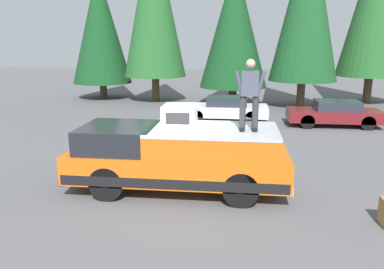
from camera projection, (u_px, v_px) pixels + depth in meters
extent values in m
plane|color=#565659|center=(175.00, 190.00, 9.87)|extent=(90.00, 90.00, 0.00)
cube|color=orange|center=(178.00, 163.00, 9.74)|extent=(2.00, 5.50, 0.70)
cube|color=black|center=(178.00, 171.00, 9.79)|extent=(2.01, 5.39, 0.24)
cube|color=black|center=(119.00, 137.00, 9.77)|extent=(1.84, 1.87, 0.60)
cube|color=orange|center=(213.00, 141.00, 9.50)|extent=(1.92, 3.19, 0.52)
cube|color=#B7BABF|center=(213.00, 130.00, 9.43)|extent=(1.94, 3.19, 0.08)
cube|color=#232326|center=(78.00, 169.00, 10.12)|extent=(1.96, 0.16, 0.20)
cube|color=#B2B5BA|center=(285.00, 178.00, 9.50)|extent=(1.96, 0.16, 0.20)
cylinder|color=black|center=(107.00, 183.00, 9.17)|extent=(0.30, 0.84, 0.84)
cylinder|color=black|center=(127.00, 162.00, 10.81)|extent=(0.30, 0.84, 0.84)
cylinder|color=black|center=(241.00, 189.00, 8.81)|extent=(0.30, 0.84, 0.84)
cylinder|color=black|center=(240.00, 166.00, 10.45)|extent=(0.30, 0.84, 0.84)
cube|color=white|center=(180.00, 116.00, 9.57)|extent=(0.64, 0.84, 0.52)
cube|color=#2D2D30|center=(178.00, 119.00, 9.26)|extent=(0.01, 0.59, 0.29)
cube|color=#99999E|center=(179.00, 105.00, 9.51)|extent=(0.58, 0.76, 0.04)
cylinder|color=#333338|center=(255.00, 114.00, 9.04)|extent=(0.15, 0.15, 0.84)
cube|color=black|center=(255.00, 130.00, 9.09)|extent=(0.26, 0.11, 0.08)
cylinder|color=#333338|center=(242.00, 113.00, 9.07)|extent=(0.15, 0.15, 0.84)
cube|color=black|center=(242.00, 129.00, 9.12)|extent=(0.26, 0.11, 0.08)
cube|color=#474C5B|center=(250.00, 83.00, 8.88)|extent=(0.24, 0.40, 0.58)
sphere|color=tan|center=(251.00, 64.00, 8.78)|extent=(0.22, 0.22, 0.22)
cylinder|color=#474C5B|center=(261.00, 84.00, 8.83)|extent=(0.09, 0.23, 0.58)
cylinder|color=#474C5B|center=(239.00, 83.00, 8.88)|extent=(0.09, 0.23, 0.58)
cube|color=maroon|center=(334.00, 115.00, 17.26)|extent=(1.64, 4.10, 0.50)
cube|color=#282D38|center=(337.00, 105.00, 17.13)|extent=(1.31, 1.89, 0.42)
cylinder|color=black|center=(307.00, 122.00, 16.75)|extent=(0.20, 0.62, 0.62)
cylinder|color=black|center=(302.00, 116.00, 18.14)|extent=(0.20, 0.62, 0.62)
cylinder|color=black|center=(368.00, 123.00, 16.46)|extent=(0.20, 0.62, 0.62)
cylinder|color=black|center=(358.00, 117.00, 17.85)|extent=(0.20, 0.62, 0.62)
cube|color=white|center=(225.00, 110.00, 18.45)|extent=(1.64, 4.10, 0.50)
cube|color=#282D38|center=(227.00, 101.00, 18.33)|extent=(1.31, 1.89, 0.42)
cylinder|color=black|center=(197.00, 116.00, 17.94)|extent=(0.20, 0.62, 0.62)
cylinder|color=black|center=(200.00, 111.00, 19.33)|extent=(0.20, 0.62, 0.62)
cylinder|color=black|center=(251.00, 118.00, 17.65)|extent=(0.20, 0.62, 0.62)
cylinder|color=black|center=(251.00, 112.00, 19.04)|extent=(0.20, 0.62, 0.62)
cylinder|color=#4C3826|center=(367.00, 90.00, 23.64)|extent=(0.49, 0.49, 1.67)
cylinder|color=#4C3826|center=(301.00, 94.00, 22.20)|extent=(0.46, 0.46, 1.54)
cone|color=#194C23|center=(307.00, 0.00, 20.98)|extent=(3.82, 3.82, 8.83)
cylinder|color=#4C3826|center=(232.00, 96.00, 23.09)|extent=(0.48, 0.48, 1.08)
cone|color=#14421E|center=(234.00, 26.00, 22.12)|extent=(3.97, 3.97, 7.09)
cylinder|color=#4C3826|center=(156.00, 89.00, 24.34)|extent=(0.46, 0.46, 1.60)
cylinder|color=#4C3826|center=(104.00, 90.00, 25.76)|extent=(0.46, 0.46, 1.05)
cone|color=#14421E|center=(100.00, 27.00, 24.78)|extent=(3.84, 3.84, 7.19)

